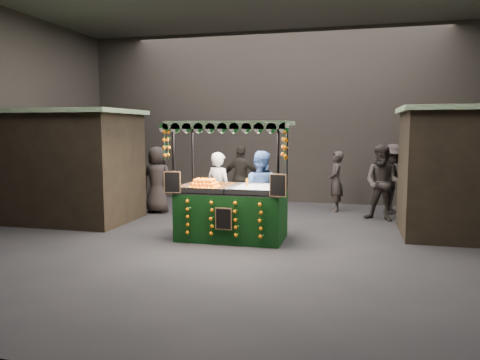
# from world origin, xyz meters

# --- Properties ---
(ground) EXTENTS (12.00, 12.00, 0.00)m
(ground) POSITION_xyz_m (0.00, 0.00, 0.00)
(ground) COLOR black
(ground) RESTS_ON ground
(market_hall) EXTENTS (12.10, 10.10, 5.05)m
(market_hall) POSITION_xyz_m (0.00, 0.00, 3.38)
(market_hall) COLOR black
(market_hall) RESTS_ON ground
(neighbour_stall_left) EXTENTS (3.00, 2.20, 2.60)m
(neighbour_stall_left) POSITION_xyz_m (-4.40, 1.00, 1.31)
(neighbour_stall_left) COLOR black
(neighbour_stall_left) RESTS_ON ground
(neighbour_stall_right) EXTENTS (3.00, 2.20, 2.60)m
(neighbour_stall_right) POSITION_xyz_m (4.40, 1.50, 1.31)
(neighbour_stall_right) COLOR black
(neighbour_stall_right) RESTS_ON ground
(juice_stall) EXTENTS (2.38, 1.40, 2.31)m
(juice_stall) POSITION_xyz_m (-0.27, 0.10, 0.72)
(juice_stall) COLOR black
(juice_stall) RESTS_ON ground
(vendor_grey) EXTENTS (0.71, 0.60, 1.67)m
(vendor_grey) POSITION_xyz_m (-0.80, 0.98, 0.83)
(vendor_grey) COLOR gray
(vendor_grey) RESTS_ON ground
(vendor_blue) EXTENTS (0.91, 0.75, 1.70)m
(vendor_blue) POSITION_xyz_m (0.12, 0.94, 0.85)
(vendor_blue) COLOR navy
(vendor_blue) RESTS_ON ground
(shopper_0) EXTENTS (0.74, 0.57, 1.82)m
(shopper_0) POSITION_xyz_m (-3.86, 2.52, 0.91)
(shopper_0) COLOR #2C2724
(shopper_0) RESTS_ON ground
(shopper_1) EXTENTS (1.05, 0.93, 1.79)m
(shopper_1) POSITION_xyz_m (2.69, 2.76, 0.90)
(shopper_1) COLOR #2A2522
(shopper_1) RESTS_ON ground
(shopper_2) EXTENTS (1.04, 0.50, 1.73)m
(shopper_2) POSITION_xyz_m (-0.86, 3.27, 0.86)
(shopper_2) COLOR black
(shopper_2) RESTS_ON ground
(shopper_3) EXTENTS (1.19, 1.32, 1.78)m
(shopper_3) POSITION_xyz_m (2.98, 3.75, 0.89)
(shopper_3) COLOR #292221
(shopper_3) RESTS_ON ground
(shopper_4) EXTENTS (0.86, 0.59, 1.71)m
(shopper_4) POSITION_xyz_m (-2.88, 2.41, 0.86)
(shopper_4) COLOR black
(shopper_4) RESTS_ON ground
(shopper_5) EXTENTS (0.97, 1.72, 1.77)m
(shopper_5) POSITION_xyz_m (4.50, 3.15, 0.89)
(shopper_5) COLOR black
(shopper_5) RESTS_ON ground
(shopper_6) EXTENTS (0.40, 0.59, 1.58)m
(shopper_6) POSITION_xyz_m (1.58, 3.71, 0.79)
(shopper_6) COLOR #2B2523
(shopper_6) RESTS_ON ground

